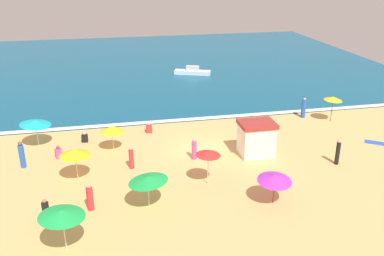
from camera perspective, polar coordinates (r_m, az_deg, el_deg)
ground_plane at (r=30.75m, az=1.33°, el=-3.10°), size 60.00×60.00×0.00m
ocean_water at (r=56.97m, az=-5.14°, el=8.72°), size 60.00×44.00×0.10m
wave_breaker_foam at (r=36.39m, az=-0.92°, el=1.16°), size 57.00×0.70×0.01m
lifeguard_cabana at (r=30.02m, az=8.82°, el=-1.38°), size 2.51×2.01×2.49m
beach_umbrella_0 at (r=26.99m, az=-15.76°, el=-3.25°), size 2.58×2.57×2.17m
beach_umbrella_1 at (r=37.58m, az=18.81°, el=3.85°), size 2.15×2.14×2.30m
beach_umbrella_2 at (r=30.79m, az=-10.90°, el=-0.14°), size 2.16×2.15×1.94m
beach_umbrella_3 at (r=32.96m, az=-20.69°, el=0.73°), size 2.66×2.64×2.18m
beach_umbrella_4 at (r=24.09m, az=11.29°, el=-6.71°), size 2.06×2.09×1.95m
beach_umbrella_6 at (r=25.42m, az=2.24°, el=-3.40°), size 2.06×2.05×2.36m
beach_umbrella_7 at (r=23.36m, az=-6.08°, el=-6.96°), size 2.94×2.93×2.07m
beach_umbrella_8 at (r=20.70m, az=-17.44°, el=-11.10°), size 2.37×2.35×2.35m
beachgoer_0 at (r=24.15m, az=-13.82°, el=-9.25°), size 0.52×0.52×1.65m
beachgoer_1 at (r=29.18m, az=0.31°, el=-2.93°), size 0.41×0.41×1.58m
beachgoer_2 at (r=30.93m, az=-17.83°, el=-3.25°), size 0.53×0.53×0.95m
beachgoer_3 at (r=38.22m, az=15.06°, el=2.62°), size 0.44×0.44×1.84m
beachgoer_4 at (r=33.15m, az=-14.50°, el=-1.29°), size 0.48×0.48×0.81m
beachgoer_5 at (r=23.59m, az=-19.38°, el=-10.93°), size 0.46×0.46×1.55m
beachgoer_6 at (r=34.03m, az=-5.92°, el=-0.02°), size 0.49×0.49×0.86m
beachgoer_7 at (r=30.08m, az=19.37°, el=-3.11°), size 0.34×0.34×1.86m
beachgoer_8 at (r=28.21m, az=-8.32°, el=-4.14°), size 0.47×0.47×1.55m
beachgoer_9 at (r=30.19m, az=-22.30°, el=-3.47°), size 0.50×0.50×1.90m
beach_towel_1 at (r=35.00m, az=23.99°, el=-1.88°), size 1.86×1.61×0.01m
small_boat_0 at (r=51.26m, az=0.07°, el=7.76°), size 4.49×2.68×1.02m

